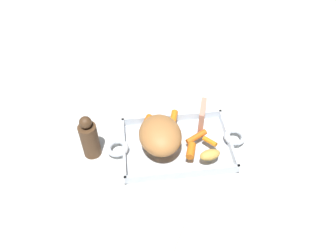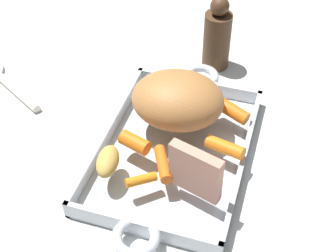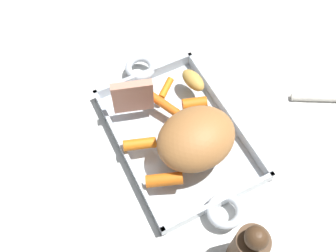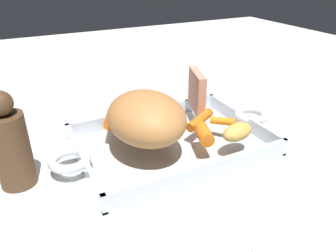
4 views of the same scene
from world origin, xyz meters
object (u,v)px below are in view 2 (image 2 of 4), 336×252
baby_carrot_northwest (141,180)px  serving_spoon (0,76)px  pork_roast (178,100)px  potato_halved (108,161)px  roasting_dish (174,150)px  baby_carrot_center_left (230,109)px  roast_slice_thin (195,172)px  baby_carrot_southeast (226,146)px  baby_carrot_short (135,143)px  baby_carrot_center_right (164,164)px  pepper_mill (217,37)px

baby_carrot_northwest → serving_spoon: (-0.18, -0.35, -0.03)m
pork_roast → potato_halved: 0.15m
roasting_dish → serving_spoon: (-0.09, -0.37, -0.00)m
baby_carrot_center_left → roast_slice_thin: bearing=-5.6°
pork_roast → potato_halved: pork_roast is taller
potato_halved → baby_carrot_southeast: bearing=118.5°
roast_slice_thin → baby_carrot_short: bearing=-115.5°
roast_slice_thin → serving_spoon: size_ratio=0.40×
roasting_dish → serving_spoon: roasting_dish is taller
baby_carrot_center_right → pepper_mill: pepper_mill is taller
roast_slice_thin → baby_carrot_northwest: bearing=-82.2°
roasting_dish → pepper_mill: 0.26m
pork_roast → pepper_mill: bearing=174.6°
potato_halved → pepper_mill: size_ratio=0.41×
roasting_dish → potato_halved: size_ratio=7.02×
baby_carrot_center_right → pork_roast: bearing=-174.1°
baby_carrot_center_left → potato_halved: size_ratio=1.09×
roast_slice_thin → baby_carrot_northwest: size_ratio=1.70×
baby_carrot_center_right → serving_spoon: size_ratio=0.34×
potato_halved → roast_slice_thin: bearing=89.1°
roast_slice_thin → baby_carrot_center_left: (-0.17, 0.02, -0.03)m
pork_roast → pepper_mill: (-0.20, 0.02, -0.01)m
roast_slice_thin → pepper_mill: size_ratio=0.53×
pork_roast → serving_spoon: size_ratio=0.75×
potato_halved → pepper_mill: 0.35m
roasting_dish → potato_halved: bearing=-43.2°
baby_carrot_center_left → baby_carrot_southeast: (0.08, 0.01, -0.00)m
roasting_dish → roast_slice_thin: size_ratio=5.36×
serving_spoon → baby_carrot_center_right: bearing=-172.3°
baby_carrot_center_left → serving_spoon: (-0.00, -0.45, -0.04)m
pepper_mill → pork_roast: bearing=-5.4°
pork_roast → baby_carrot_center_right: pork_roast is taller
serving_spoon → pork_roast: bearing=-156.9°
serving_spoon → pepper_mill: pepper_mill is taller
baby_carrot_center_right → pepper_mill: (-0.31, 0.01, 0.02)m
roasting_dish → baby_carrot_northwest: 0.10m
baby_carrot_northwest → potato_halved: (-0.01, -0.06, 0.01)m
pork_roast → baby_carrot_center_right: (0.11, 0.01, -0.03)m
baby_carrot_northwest → potato_halved: bearing=-102.6°
roast_slice_thin → potato_halved: roast_slice_thin is taller
roasting_dish → roast_slice_thin: (0.08, 0.06, 0.06)m
baby_carrot_center_right → potato_halved: 0.08m
pork_roast → baby_carrot_center_left: 0.09m
baby_carrot_southeast → baby_carrot_northwest: 0.14m
roast_slice_thin → baby_carrot_southeast: 0.10m
roast_slice_thin → roasting_dish: bearing=-146.6°
roasting_dish → baby_carrot_short: baby_carrot_short is taller
potato_halved → baby_carrot_northwest: bearing=77.4°
roast_slice_thin → baby_carrot_center_left: bearing=174.4°
pork_roast → baby_carrot_southeast: (0.05, 0.09, -0.03)m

